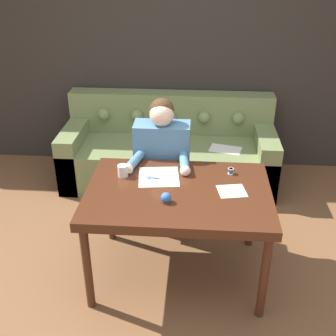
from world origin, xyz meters
name	(u,v)px	position (x,y,z in m)	size (l,w,h in m)	color
ground_plane	(164,280)	(0.00, 0.00, 0.00)	(16.00, 16.00, 0.00)	brown
wall_back	(180,49)	(0.00, 2.02, 1.30)	(8.00, 0.06, 2.60)	#2D2823
dining_table	(178,199)	(0.09, 0.10, 0.68)	(1.31, 0.90, 0.75)	#472314
couch	(169,152)	(-0.08, 1.59, 0.31)	(2.18, 0.87, 0.88)	olive
person	(162,167)	(-0.07, 0.68, 0.62)	(0.51, 0.56, 1.22)	#33281E
pattern_paper_main	(159,177)	(-0.06, 0.27, 0.76)	(0.33, 0.33, 0.00)	beige
pattern_paper_offcut	(232,191)	(0.47, 0.11, 0.76)	(0.22, 0.21, 0.00)	beige
scissors	(155,178)	(-0.09, 0.24, 0.76)	(0.24, 0.09, 0.01)	silver
mug	(123,171)	(-0.33, 0.27, 0.80)	(0.11, 0.08, 0.09)	silver
thread_spool	(231,171)	(0.47, 0.36, 0.78)	(0.04, 0.04, 0.05)	#3366B2
pin_cushion	(166,198)	(0.02, -0.06, 0.79)	(0.07, 0.07, 0.07)	#4C3828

